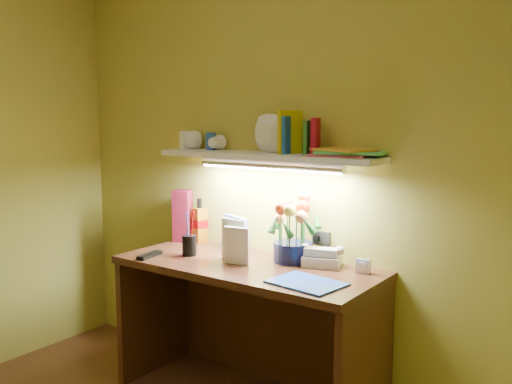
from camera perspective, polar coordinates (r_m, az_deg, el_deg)
desk at (r=3.10m, az=-0.92°, el=-13.89°), size 1.40×0.60×0.75m
flower_bouquet at (r=2.99m, az=3.72°, el=-3.59°), size 0.23×0.23×0.36m
telephone at (r=2.94m, az=6.63°, el=-6.33°), size 0.22×0.19×0.11m
desk_clock at (r=2.85m, az=10.69°, el=-7.28°), size 0.07×0.04×0.07m
whisky_bottle at (r=3.47m, az=-5.65°, el=-2.84°), size 0.09×0.09×0.27m
whisky_box at (r=3.51m, az=-7.35°, el=-2.36°), size 0.13×0.13×0.31m
pen_cup at (r=3.16m, az=-6.70°, el=-4.63°), size 0.09×0.09×0.19m
art_card at (r=3.24m, az=-2.20°, el=-4.18°), size 0.20×0.11×0.20m
tv_remote at (r=3.17m, az=-10.58°, el=-6.22°), size 0.08×0.18×0.02m
blue_folder at (r=2.65m, az=5.07°, el=-9.04°), size 0.35×0.28×0.01m
desk_book_a at (r=3.07m, az=-3.41°, el=-4.57°), size 0.17×0.05×0.23m
desk_book_b at (r=2.98m, az=-3.18°, el=-5.25°), size 0.14×0.03×0.20m
wall_shelf at (r=3.03m, az=1.52°, el=4.23°), size 1.32×0.33×0.25m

